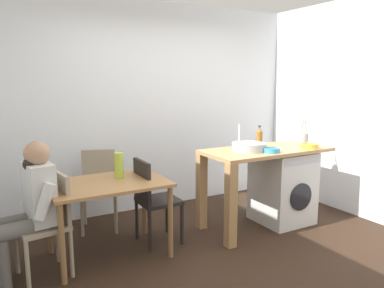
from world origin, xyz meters
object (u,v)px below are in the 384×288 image
Objects in this scene: chair_opposite at (152,197)px; colander at (310,146)px; dining_table at (108,192)px; chair_person_seat at (50,218)px; bottle_tall_green at (259,138)px; mixing_bowl at (271,150)px; chair_spare_by_wall at (99,185)px; seated_person at (30,204)px; utensil_crock at (304,138)px; vase at (119,165)px; washing_machine at (282,187)px.

chair_opposite is 1.91m from colander.
colander is (2.29, -0.36, 0.31)m from dining_table.
colander reaches higher than chair_person_seat.
chair_opposite is at bearing 167.33° from colander.
bottle_tall_green is 1.42× the size of mixing_bowl.
seated_person is (-0.83, -0.88, 0.16)m from chair_spare_by_wall.
seated_person reaches higher than chair_spare_by_wall.
colander is (1.81, -0.41, 0.44)m from chair_opposite.
mixing_bowl is at bearing 72.68° from chair_opposite.
utensil_crock is (3.17, 0.03, 0.32)m from seated_person.
chair_opposite is at bearing 176.06° from utensil_crock.
bottle_tall_green reaches higher than vase.
vase is (-0.33, 0.05, 0.36)m from chair_opposite.
chair_person_seat is 1.03m from chair_opposite.
utensil_crock reaches higher than colander.
seated_person is at bearing -178.86° from bottle_tall_green.
chair_person_seat is at bearing -179.96° from utensil_crock.
chair_person_seat is 2.65m from washing_machine.
mixing_bowl is at bearing 177.96° from colander.
dining_table is 2.49m from utensil_crock.
chair_spare_by_wall is 0.76m from vase.
seated_person reaches higher than chair_person_seat.
chair_opposite is 1.38m from mixing_bowl.
chair_person_seat is 2.33m from mixing_bowl.
seated_person is 4.54× the size of bottle_tall_green.
mixing_bowl is 0.56m from colander.
chair_spare_by_wall is at bearing 155.26° from washing_machine.
vase is at bearing 174.28° from bottle_tall_green.
chair_person_seat is at bearing 173.77° from mixing_bowl.
utensil_crock is at bearing 56.30° from colander.
chair_person_seat reaches higher than dining_table.
chair_spare_by_wall is 2.48m from colander.
seated_person is 6.00× the size of colander.
chair_person_seat is 0.81m from vase.
bottle_tall_green is 0.88× the size of utensil_crock.
chair_person_seat is at bearing -82.38° from chair_opposite.
chair_person_seat and chair_opposite have the same top height.
utensil_crock reaches higher than chair_spare_by_wall.
washing_machine is 0.67m from utensil_crock.
chair_person_seat is (-0.55, -0.09, -0.14)m from dining_table.
seated_person is 4.72× the size of vase.
chair_opposite is at bearing -90.64° from chair_person_seat.
chair_opposite is at bearing -8.76° from vase.
utensil_crock is 2.33m from vase.
utensil_crock is (1.99, -0.14, 0.48)m from chair_opposite.
chair_person_seat is at bearing -90.00° from seated_person.
dining_table is 2.33m from colander.
chair_spare_by_wall is 2.54m from utensil_crock.
utensil_crock reaches higher than vase.
washing_machine is 2.87× the size of utensil_crock.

